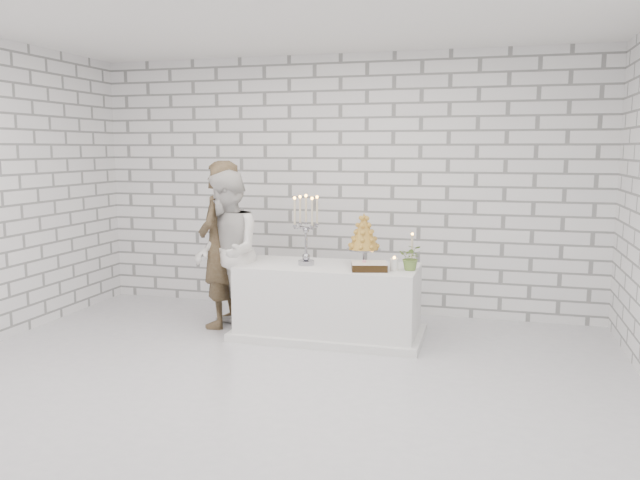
{
  "coord_description": "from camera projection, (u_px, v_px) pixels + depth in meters",
  "views": [
    {
      "loc": [
        1.71,
        -4.68,
        1.92
      ],
      "look_at": [
        0.14,
        1.07,
        1.05
      ],
      "focal_mm": 35.18,
      "sensor_mm": 36.0,
      "label": 1
    }
  ],
  "objects": [
    {
      "name": "ground",
      "position": [
        270.0,
        382.0,
        5.19
      ],
      "size": [
        6.0,
        5.0,
        0.01
      ],
      "primitive_type": "cube",
      "color": "silver",
      "rests_on": "ground"
    },
    {
      "name": "ceiling",
      "position": [
        265.0,
        5.0,
        4.76
      ],
      "size": [
        6.0,
        5.0,
        0.01
      ],
      "primitive_type": "cube",
      "color": "white",
      "rests_on": "ground"
    },
    {
      "name": "wall_back",
      "position": [
        340.0,
        185.0,
        7.36
      ],
      "size": [
        6.0,
        0.01,
        3.0
      ],
      "primitive_type": "cube",
      "color": "white",
      "rests_on": "ground"
    },
    {
      "name": "wall_front",
      "position": [
        60.0,
        251.0,
        2.59
      ],
      "size": [
        6.0,
        0.01,
        3.0
      ],
      "primitive_type": "cube",
      "color": "white",
      "rests_on": "ground"
    },
    {
      "name": "cake_table",
      "position": [
        329.0,
        301.0,
        6.41
      ],
      "size": [
        1.8,
        0.8,
        0.75
      ],
      "primitive_type": "cube",
      "color": "white",
      "rests_on": "ground"
    },
    {
      "name": "groom",
      "position": [
        220.0,
        244.0,
        6.75
      ],
      "size": [
        0.46,
        0.68,
        1.8
      ],
      "primitive_type": "imported",
      "rotation": [
        0.0,
        0.0,
        -1.52
      ],
      "color": "#44331F",
      "rests_on": "ground"
    },
    {
      "name": "bride",
      "position": [
        227.0,
        253.0,
        6.49
      ],
      "size": [
        0.98,
        1.04,
        1.7
      ],
      "primitive_type": "imported",
      "rotation": [
        0.0,
        0.0,
        -1.03
      ],
      "color": "silver",
      "rests_on": "ground"
    },
    {
      "name": "candelabra",
      "position": [
        306.0,
        230.0,
        6.32
      ],
      "size": [
        0.29,
        0.29,
        0.72
      ],
      "primitive_type": null,
      "rotation": [
        0.0,
        0.0,
        -0.01
      ],
      "color": "#95959E",
      "rests_on": "cake_table"
    },
    {
      "name": "croquembouche",
      "position": [
        364.0,
        239.0,
        6.33
      ],
      "size": [
        0.35,
        0.35,
        0.53
      ],
      "primitive_type": null,
      "rotation": [
        0.0,
        0.0,
        -0.02
      ],
      "color": "#9C6D1F",
      "rests_on": "cake_table"
    },
    {
      "name": "chocolate_cake",
      "position": [
        369.0,
        266.0,
        6.07
      ],
      "size": [
        0.39,
        0.32,
        0.08
      ],
      "primitive_type": "cube",
      "rotation": [
        0.0,
        0.0,
        0.24
      ],
      "color": "black",
      "rests_on": "cake_table"
    },
    {
      "name": "pillar_candle",
      "position": [
        394.0,
        265.0,
        6.05
      ],
      "size": [
        0.1,
        0.1,
        0.12
      ],
      "primitive_type": "cylinder",
      "rotation": [
        0.0,
        0.0,
        -0.34
      ],
      "color": "white",
      "rests_on": "cake_table"
    },
    {
      "name": "extra_taper",
      "position": [
        412.0,
        251.0,
        6.25
      ],
      "size": [
        0.08,
        0.08,
        0.32
      ],
      "primitive_type": "cylinder",
      "rotation": [
        0.0,
        0.0,
        -0.32
      ],
      "color": "beige",
      "rests_on": "cake_table"
    },
    {
      "name": "flowers",
      "position": [
        411.0,
        257.0,
        6.07
      ],
      "size": [
        0.23,
        0.2,
        0.25
      ],
      "primitive_type": "imported",
      "rotation": [
        0.0,
        0.0,
        0.0
      ],
      "color": "#3E7531",
      "rests_on": "cake_table"
    }
  ]
}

